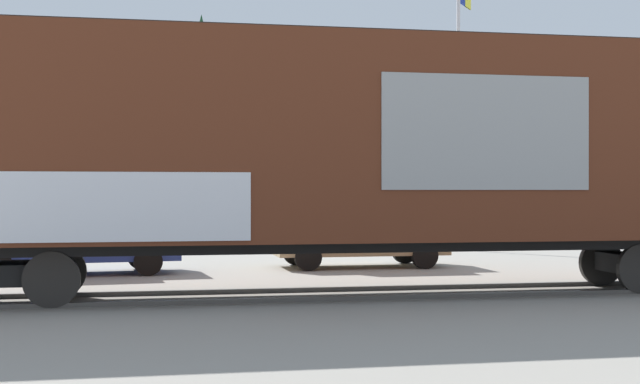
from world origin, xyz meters
TOP-DOWN VIEW (x-y plane):
  - ground_plane at (0.00, 0.00)m, footprint 260.00×260.00m
  - track at (-1.92, 0.05)m, footprint 59.95×6.19m
  - freight_car at (-1.20, -0.00)m, footprint 17.06×3.98m
  - flagpole at (5.78, 10.94)m, footprint 1.00×1.14m
  - hillside at (0.02, 63.39)m, footprint 132.77×40.29m
  - parked_car_blue at (-6.23, 5.55)m, footprint 4.70×2.04m
  - parked_car_tan at (0.64, 5.70)m, footprint 4.34×2.09m

SIDE VIEW (x-z plane):
  - ground_plane at x=0.00m, z-range 0.00..0.00m
  - track at x=-1.92m, z-range 0.00..0.08m
  - parked_car_blue at x=-6.23m, z-range 0.02..1.52m
  - parked_car_tan at x=0.64m, z-range 0.02..1.72m
  - freight_car at x=-1.20m, z-range 0.32..5.14m
  - hillside at x=0.02m, z-range -2.44..12.59m
  - flagpole at x=5.78m, z-range 1.10..10.01m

